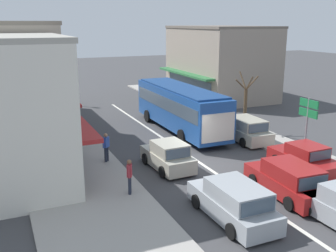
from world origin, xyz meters
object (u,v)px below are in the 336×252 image
at_px(city_bus, 180,105).
at_px(parked_sedan_kerb_front, 305,159).
at_px(parked_wagon_kerb_second, 245,130).
at_px(pedestrian_far_walker, 106,146).
at_px(parked_hatchback_kerb_third, 201,114).
at_px(wagon_queue_gap_filler, 234,202).
at_px(pedestrian_with_handbag_near, 67,108).
at_px(pedestrian_browsing_midblock, 129,174).
at_px(parked_hatchback_kerb_rear, 173,101).
at_px(directional_road_sign, 308,114).
at_px(traffic_light_downstreet, 64,75).
at_px(street_tree_right, 245,105).
at_px(wagon_adjacent_lane_trail, 288,180).
at_px(hatchback_queue_far_back, 168,156).

bearing_deg(city_bus, parked_sedan_kerb_front, -75.18).
relative_size(parked_wagon_kerb_second, pedestrian_far_walker, 2.79).
distance_m(parked_wagon_kerb_second, parked_hatchback_kerb_third, 5.47).
bearing_deg(wagon_queue_gap_filler, pedestrian_with_handbag_near, 99.38).
distance_m(parked_hatchback_kerb_third, pedestrian_browsing_midblock, 14.29).
bearing_deg(parked_wagon_kerb_second, pedestrian_with_handbag_near, 134.00).
xyz_separation_m(parked_hatchback_kerb_third, parked_hatchback_kerb_rear, (0.03, 5.46, 0.00)).
xyz_separation_m(city_bus, pedestrian_far_walker, (-6.75, -4.63, -0.81)).
bearing_deg(directional_road_sign, parked_hatchback_kerb_rear, 94.94).
relative_size(traffic_light_downstreet, street_tree_right, 0.97).
height_order(parked_hatchback_kerb_third, pedestrian_far_walker, pedestrian_far_walker).
bearing_deg(parked_hatchback_kerb_third, parked_wagon_kerb_second, -86.30).
bearing_deg(parked_hatchback_kerb_rear, wagon_adjacent_lane_trail, -98.56).
bearing_deg(parked_hatchback_kerb_rear, parked_wagon_kerb_second, -88.32).
xyz_separation_m(hatchback_queue_far_back, pedestrian_with_handbag_near, (-3.06, 12.98, 0.36)).
distance_m(wagon_adjacent_lane_trail, parked_sedan_kerb_front, 3.60).
relative_size(street_tree_right, pedestrian_far_walker, 2.65).
height_order(parked_wagon_kerb_second, pedestrian_far_walker, pedestrian_far_walker).
relative_size(parked_wagon_kerb_second, pedestrian_browsing_midblock, 2.79).
bearing_deg(city_bus, parked_hatchback_kerb_rear, 69.66).
relative_size(parked_sedan_kerb_front, traffic_light_downstreet, 1.01).
bearing_deg(hatchback_queue_far_back, city_bus, 59.78).
xyz_separation_m(wagon_adjacent_lane_trail, hatchback_queue_far_back, (-3.63, 5.34, -0.04)).
bearing_deg(parked_hatchback_kerb_third, parked_sedan_kerb_front, -89.52).
bearing_deg(directional_road_sign, street_tree_right, 88.90).
relative_size(hatchback_queue_far_back, parked_hatchback_kerb_rear, 1.02).
bearing_deg(wagon_queue_gap_filler, pedestrian_far_walker, 109.43).
height_order(traffic_light_downstreet, pedestrian_far_walker, traffic_light_downstreet).
relative_size(parked_wagon_kerb_second, parked_hatchback_kerb_third, 1.23).
xyz_separation_m(wagon_adjacent_lane_trail, parked_sedan_kerb_front, (2.92, 2.10, -0.08)).
distance_m(parked_hatchback_kerb_rear, street_tree_right, 9.44).
xyz_separation_m(hatchback_queue_far_back, parked_hatchback_kerb_third, (6.46, 8.21, 0.00)).
distance_m(parked_hatchback_kerb_rear, traffic_light_downstreet, 10.65).
height_order(wagon_queue_gap_filler, street_tree_right, street_tree_right).
xyz_separation_m(parked_hatchback_kerb_rear, traffic_light_downstreet, (-8.62, 5.86, 2.15)).
relative_size(wagon_queue_gap_filler, parked_wagon_kerb_second, 0.99).
bearing_deg(traffic_light_downstreet, hatchback_queue_far_back, -83.77).
height_order(parked_hatchback_kerb_rear, directional_road_sign, directional_road_sign).
bearing_deg(street_tree_right, traffic_light_downstreet, 123.72).
distance_m(city_bus, directional_road_sign, 9.42).
bearing_deg(pedestrian_with_handbag_near, street_tree_right, -37.84).
relative_size(parked_sedan_kerb_front, pedestrian_far_walker, 2.59).
height_order(city_bus, hatchback_queue_far_back, city_bus).
height_order(wagon_adjacent_lane_trail, street_tree_right, street_tree_right).
bearing_deg(wagon_queue_gap_filler, traffic_light_downstreet, 94.97).
bearing_deg(directional_road_sign, pedestrian_with_handbag_near, 126.39).
height_order(parked_hatchback_kerb_rear, street_tree_right, street_tree_right).
height_order(city_bus, pedestrian_with_handbag_near, city_bus).
bearing_deg(traffic_light_downstreet, directional_road_sign, -64.97).
relative_size(city_bus, parked_sedan_kerb_front, 2.58).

